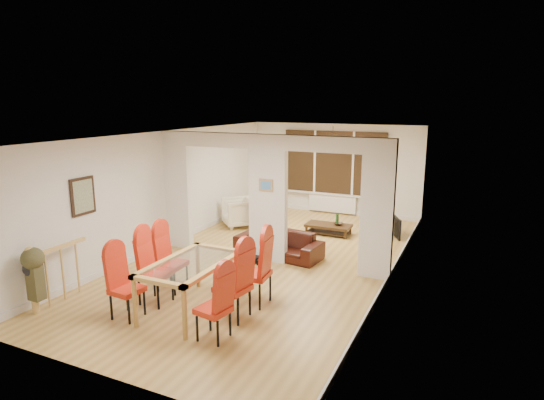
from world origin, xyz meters
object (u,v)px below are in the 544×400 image
Objects in this scene: sofa at (278,244)px; bowl at (338,224)px; dining_chair_ra at (213,304)px; dining_chair_rb at (233,282)px; dining_chair_lb at (155,270)px; dining_chair_la at (127,285)px; bottle at (337,219)px; person at (256,200)px; television at (392,226)px; dining_chair_lc at (172,260)px; coffee_table at (328,229)px; dining_chair_rc at (254,269)px; armchair at (239,212)px; dining_table at (192,286)px.

sofa reaches higher than bowl.
dining_chair_rb reaches higher than dining_chair_ra.
dining_chair_lb is 5.09× the size of bowl.
dining_chair_la is 3.59× the size of bottle.
person reaches higher than television.
dining_chair_lc reaches higher than coffee_table.
dining_chair_rc is 4.74m from armchair.
dining_chair_la is 0.60m from dining_chair_lb.
person is 5.37× the size of bottle.
dining_chair_rc is (1.47, 0.65, 0.02)m from dining_chair_lb.
dining_table is at bearing -23.94° from armchair.
dining_chair_la is 1.30× the size of armchair.
armchair is 2.76× the size of bottle.
person is at bearing 111.23° from dining_chair_rc.
dining_chair_lb is 0.72× the size of person.
dining_chair_la reaches higher than television.
coffee_table is at bearing 84.40° from television.
dining_chair_ra is (0.78, -0.62, 0.11)m from dining_table.
dining_chair_rc is at bearing 44.43° from dining_chair_la.
dining_chair_lc is at bearing 90.30° from dining_chair_lb.
dining_table is at bearing -5.14° from dining_chair_lb.
bowl is at bearing 92.52° from person.
armchair is at bearing 116.85° from dining_chair_rc.
bowl is at bearing 96.92° from dining_chair_rb.
dining_chair_ra is at bearing -73.56° from sofa.
dining_chair_la is 5.80m from bowl.
dining_chair_ra is 6.17m from television.
dining_table is 0.71m from dining_chair_lb.
armchair is at bearing -173.68° from bowl.
dining_chair_rc is at bearing -68.60° from sofa.
dining_chair_lc reaches higher than dining_table.
sofa is at bearing -109.31° from bowl.
dining_chair_rc is 4.30m from coffee_table.
television is (1.92, 2.50, -0.02)m from sofa.
bowl is at bearing 79.66° from dining_table.
dining_chair_rb is (0.72, 0.03, 0.17)m from dining_table.
dining_table reaches higher than armchair.
dining_chair_rb is at bearing 140.64° from television.
dining_chair_rc is at bearing 3.21° from dining_chair_lc.
sofa is (0.94, 3.53, -0.25)m from dining_chair_la.
dining_chair_la is 0.93× the size of dining_chair_lb.
dining_chair_lb is 1.61m from dining_chair_rc.
bottle is at bearing -157.47° from bowl.
dining_chair_lb is 5.13m from coffee_table.
dining_chair_ra is at bearing -37.32° from dining_chair_lc.
bowl is (0.12, 4.31, -0.31)m from dining_chair_rc.
coffee_table is (2.38, 0.25, -0.24)m from armchair.
coffee_table is at bearing 99.72° from dining_chair_rb.
dining_chair_rb reaches higher than bowl.
dining_chair_lc is 4.04m from person.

